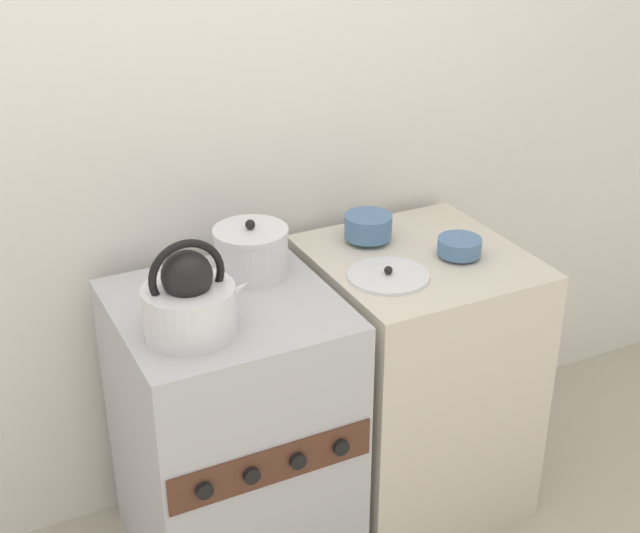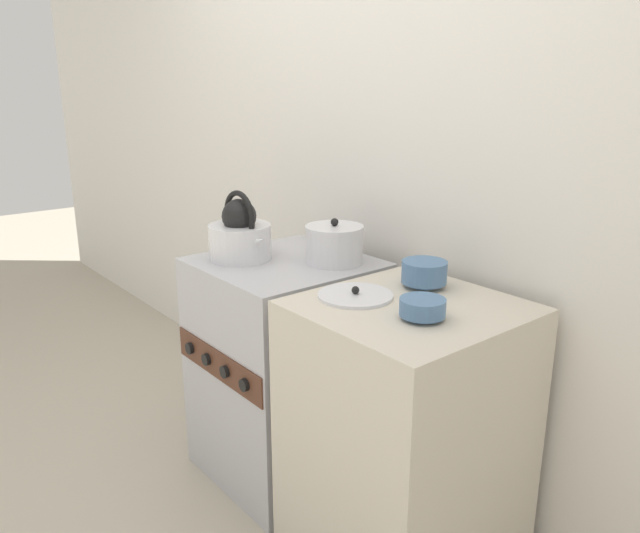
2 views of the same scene
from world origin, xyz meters
TOP-DOWN VIEW (x-y plane):
  - ground_plane at (0.00, 0.00)m, footprint 12.00×12.00m
  - wall_back at (0.00, 0.68)m, footprint 7.00×0.06m
  - stove at (-0.00, 0.29)m, footprint 0.58×0.61m
  - counter at (0.62, 0.31)m, footprint 0.59×0.61m
  - kettle at (-0.13, 0.19)m, footprint 0.28×0.23m
  - cooking_pot at (0.13, 0.42)m, footprint 0.21×0.21m
  - enamel_bowl at (0.53, 0.46)m, footprint 0.14×0.14m
  - small_ceramic_bowl at (0.71, 0.25)m, footprint 0.13×0.13m
  - loose_pot_lid at (0.46, 0.23)m, footprint 0.23×0.23m

SIDE VIEW (x-z plane):
  - ground_plane at x=0.00m, z-range 0.00..0.00m
  - stove at x=0.00m, z-range 0.00..0.86m
  - counter at x=0.62m, z-range 0.00..0.86m
  - loose_pot_lid at x=0.46m, z-range 0.85..0.88m
  - small_ceramic_bowl at x=0.71m, z-range 0.86..0.92m
  - enamel_bowl at x=0.53m, z-range 0.87..0.95m
  - cooking_pot at x=0.13m, z-range 0.85..1.01m
  - kettle at x=-0.13m, z-range 0.82..1.08m
  - wall_back at x=0.00m, z-range 0.00..2.50m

